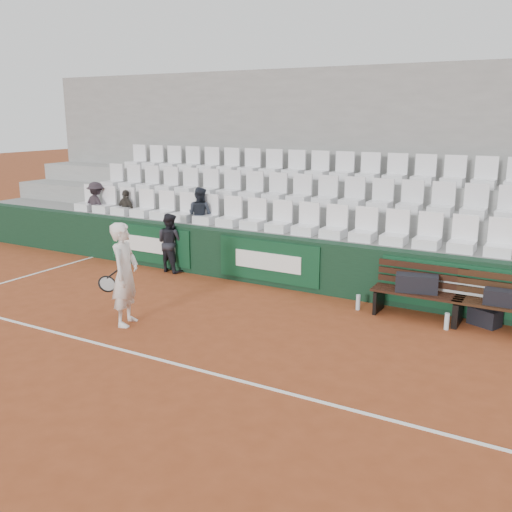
# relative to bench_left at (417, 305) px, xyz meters

# --- Properties ---
(ground) EXTENTS (80.00, 80.00, 0.00)m
(ground) POSITION_rel_bench_left_xyz_m (-2.82, -3.49, -0.23)
(ground) COLOR brown
(ground) RESTS_ON ground
(court_baseline) EXTENTS (18.00, 0.06, 0.01)m
(court_baseline) POSITION_rel_bench_left_xyz_m (-2.82, -3.49, -0.22)
(court_baseline) COLOR white
(court_baseline) RESTS_ON ground
(back_barrier) EXTENTS (18.00, 0.34, 1.00)m
(back_barrier) POSITION_rel_bench_left_xyz_m (-2.75, 0.50, 0.28)
(back_barrier) COLOR #10311D
(back_barrier) RESTS_ON ground
(grandstand_tier_front) EXTENTS (18.00, 0.95, 1.00)m
(grandstand_tier_front) POSITION_rel_bench_left_xyz_m (-2.82, 1.13, 0.28)
(grandstand_tier_front) COLOR gray
(grandstand_tier_front) RESTS_ON ground
(grandstand_tier_mid) EXTENTS (18.00, 0.95, 1.45)m
(grandstand_tier_mid) POSITION_rel_bench_left_xyz_m (-2.82, 2.08, 0.50)
(grandstand_tier_mid) COLOR gray
(grandstand_tier_mid) RESTS_ON ground
(grandstand_tier_back) EXTENTS (18.00, 0.95, 1.90)m
(grandstand_tier_back) POSITION_rel_bench_left_xyz_m (-2.82, 3.03, 0.72)
(grandstand_tier_back) COLOR #969794
(grandstand_tier_back) RESTS_ON ground
(grandstand_rear_wall) EXTENTS (18.00, 0.30, 4.40)m
(grandstand_rear_wall) POSITION_rel_bench_left_xyz_m (-2.82, 3.66, 1.98)
(grandstand_rear_wall) COLOR gray
(grandstand_rear_wall) RESTS_ON ground
(seat_row_front) EXTENTS (11.90, 0.44, 0.63)m
(seat_row_front) POSITION_rel_bench_left_xyz_m (-2.82, 0.96, 1.09)
(seat_row_front) COLOR white
(seat_row_front) RESTS_ON grandstand_tier_front
(seat_row_mid) EXTENTS (11.90, 0.44, 0.63)m
(seat_row_mid) POSITION_rel_bench_left_xyz_m (-2.82, 1.91, 1.54)
(seat_row_mid) COLOR silver
(seat_row_mid) RESTS_ON grandstand_tier_mid
(seat_row_back) EXTENTS (11.90, 0.44, 0.63)m
(seat_row_back) POSITION_rel_bench_left_xyz_m (-2.82, 2.86, 1.99)
(seat_row_back) COLOR silver
(seat_row_back) RESTS_ON grandstand_tier_back
(bench_left) EXTENTS (1.50, 0.56, 0.45)m
(bench_left) POSITION_rel_bench_left_xyz_m (0.00, 0.00, 0.00)
(bench_left) COLOR black
(bench_left) RESTS_ON ground
(bench_right) EXTENTS (1.50, 0.56, 0.45)m
(bench_right) POSITION_rel_bench_left_xyz_m (1.33, -0.01, 0.00)
(bench_right) COLOR #341D0F
(bench_right) RESTS_ON ground
(sports_bag_left) EXTENTS (0.73, 0.44, 0.29)m
(sports_bag_left) POSITION_rel_bench_left_xyz_m (-0.02, 0.00, 0.37)
(sports_bag_left) COLOR black
(sports_bag_left) RESTS_ON bench_left
(sports_bag_right) EXTENTS (0.53, 0.26, 0.24)m
(sports_bag_right) POSITION_rel_bench_left_xyz_m (1.30, -0.04, 0.35)
(sports_bag_right) COLOR black
(sports_bag_right) RESTS_ON bench_right
(sports_bag_ground) EXTENTS (0.55, 0.45, 0.29)m
(sports_bag_ground) POSITION_rel_bench_left_xyz_m (1.06, 0.18, -0.08)
(sports_bag_ground) COLOR black
(sports_bag_ground) RESTS_ON ground
(water_bottle_near) EXTENTS (0.08, 0.08, 0.27)m
(water_bottle_near) POSITION_rel_bench_left_xyz_m (-0.98, -0.11, -0.09)
(water_bottle_near) COLOR silver
(water_bottle_near) RESTS_ON ground
(water_bottle_far) EXTENTS (0.08, 0.08, 0.27)m
(water_bottle_far) POSITION_rel_bench_left_xyz_m (0.57, -0.32, -0.09)
(water_bottle_far) COLOR silver
(water_bottle_far) RESTS_ON ground
(tennis_player) EXTENTS (0.78, 0.71, 1.68)m
(tennis_player) POSITION_rel_bench_left_xyz_m (-4.03, -2.63, 0.62)
(tennis_player) COLOR silver
(tennis_player) RESTS_ON ground
(ball_kid) EXTENTS (0.67, 0.55, 1.28)m
(ball_kid) POSITION_rel_bench_left_xyz_m (-5.40, 0.29, 0.42)
(ball_kid) COLOR black
(ball_kid) RESTS_ON ground
(spectator_a) EXTENTS (0.81, 0.54, 1.17)m
(spectator_a) POSITION_rel_bench_left_xyz_m (-8.23, 1.01, 1.36)
(spectator_a) COLOR #282026
(spectator_a) RESTS_ON grandstand_tier_front
(spectator_b) EXTENTS (0.64, 0.35, 1.04)m
(spectator_b) POSITION_rel_bench_left_xyz_m (-7.25, 1.01, 1.29)
(spectator_b) COLOR #332F29
(spectator_b) RESTS_ON grandstand_tier_front
(spectator_c) EXTENTS (0.61, 0.48, 1.23)m
(spectator_c) POSITION_rel_bench_left_xyz_m (-5.10, 1.01, 1.39)
(spectator_c) COLOR #1E232D
(spectator_c) RESTS_ON grandstand_tier_front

